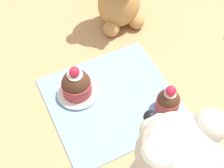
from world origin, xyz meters
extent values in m
plane|color=tan|center=(0.00, 0.00, 0.00)|extent=(4.00, 4.00, 0.00)
cube|color=#7A9ED1|center=(0.00, 0.00, 0.00)|extent=(0.24, 0.22, 0.01)
sphere|color=beige|center=(0.01, 0.20, 0.18)|extent=(0.10, 0.10, 0.10)
ellipsoid|color=beige|center=(0.02, 0.16, 0.17)|extent=(0.05, 0.05, 0.04)
sphere|color=black|center=(0.02, 0.15, 0.18)|extent=(0.02, 0.02, 0.02)
sphere|color=beige|center=(-0.02, 0.20, 0.22)|extent=(0.04, 0.04, 0.04)
sphere|color=beige|center=(0.05, 0.20, 0.22)|extent=(0.04, 0.04, 0.04)
sphere|color=beige|center=(-0.02, 0.16, 0.02)|extent=(0.05, 0.05, 0.05)
ellipsoid|color=#B78447|center=(-0.11, -0.19, 0.06)|extent=(0.10, 0.09, 0.11)
sphere|color=#B78447|center=(-0.08, -0.16, 0.02)|extent=(0.04, 0.04, 0.04)
sphere|color=#B78447|center=(-0.14, -0.16, 0.02)|extent=(0.04, 0.04, 0.04)
cylinder|color=#993333|center=(-0.09, 0.06, 0.02)|extent=(0.04, 0.04, 0.03)
sphere|color=#472819|center=(-0.09, 0.06, 0.04)|extent=(0.04, 0.04, 0.04)
cylinder|color=white|center=(-0.09, 0.06, 0.05)|extent=(0.02, 0.02, 0.00)
sphere|color=red|center=(-0.09, 0.06, 0.06)|extent=(0.02, 0.02, 0.02)
cylinder|color=white|center=(0.05, -0.04, 0.01)|extent=(0.08, 0.08, 0.01)
cylinder|color=#993333|center=(0.05, -0.04, 0.03)|extent=(0.06, 0.06, 0.03)
sphere|color=#472819|center=(0.05, -0.04, 0.04)|extent=(0.05, 0.05, 0.05)
cylinder|color=white|center=(0.05, -0.04, 0.06)|extent=(0.03, 0.03, 0.00)
sphere|color=red|center=(0.05, -0.04, 0.07)|extent=(0.02, 0.02, 0.02)
camera|label=1|loc=(0.15, 0.30, 0.52)|focal=50.00mm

